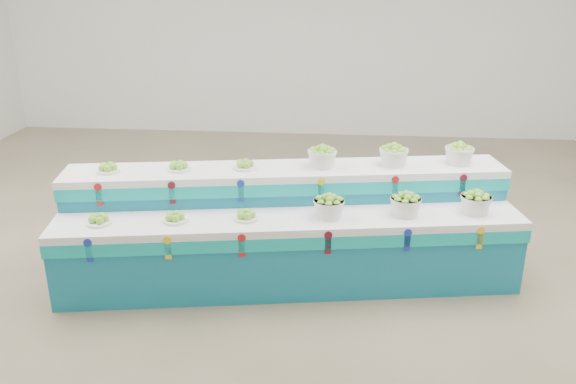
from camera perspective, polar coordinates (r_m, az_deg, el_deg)
The scene contains 15 objects.
ground at distance 6.11m, azimuth -4.05°, elevation -6.63°, with size 10.00×10.00×0.00m, color #695E48.
back_wall at distance 10.42m, azimuth 0.16°, elevation 16.40°, with size 10.00×10.00×0.00m, color silver.
display_stand at distance 5.61m, azimuth -0.00°, elevation -3.44°, with size 4.26×1.09×1.02m, color teal, non-canonical shape.
plate_lower_left at distance 5.41m, azimuth -17.85°, elevation -2.48°, with size 0.22×0.22×0.09m, color white.
plate_lower_mid at distance 5.29m, azimuth -10.92°, elevation -2.35°, with size 0.22×0.22×0.09m, color white.
plate_lower_right at distance 5.25m, azimuth -4.11°, elevation -2.19°, with size 0.22×0.22×0.09m, color white.
basket_lower_left at distance 5.28m, azimuth 3.98°, elevation -1.39°, with size 0.28×0.28×0.21m, color silver, non-canonical shape.
basket_lower_mid at distance 5.42m, azimuth 11.30°, elevation -1.16°, with size 0.28×0.28×0.21m, color silver, non-canonical shape.
basket_lower_right at distance 5.62m, azimuth 17.71°, elevation -0.94°, with size 0.28×0.28×0.21m, color silver, non-canonical shape.
plate_upper_left at distance 5.79m, azimuth -17.05°, elevation 2.31°, with size 0.22×0.22×0.09m, color white.
plate_upper_mid at distance 5.67m, azimuth -10.57°, elevation 2.53°, with size 0.22×0.22×0.09m, color white.
plate_upper_right at distance 5.64m, azimuth -4.22°, elevation 2.72°, with size 0.22×0.22×0.09m, color white.
basket_upper_left at distance 5.67m, azimuth 3.31°, elevation 3.44°, with size 0.28×0.28×0.21m, color silver, non-canonical shape.
basket_upper_mid at distance 5.80m, azimuth 10.18°, elevation 3.54°, with size 0.28×0.28×0.21m, color silver, non-canonical shape.
basket_upper_right at distance 5.99m, azimuth 16.24°, elevation 3.59°, with size 0.28×0.28×0.21m, color silver, non-canonical shape.
Camera 1 is at (0.92, -5.34, 2.82)m, focal length 36.74 mm.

